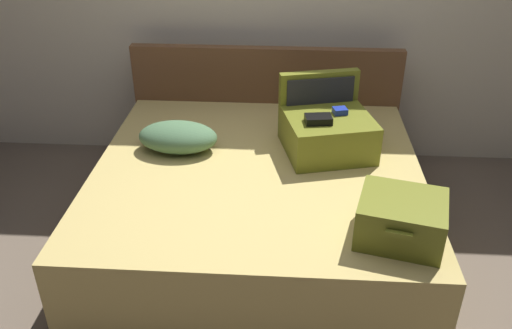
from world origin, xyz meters
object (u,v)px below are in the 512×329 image
at_px(pillow_near_headboard, 178,137).
at_px(bed, 257,205).
at_px(hard_case_large, 327,129).
at_px(hard_case_medium, 401,219).

bearing_deg(pillow_near_headboard, bed, -20.12).
relative_size(bed, pillow_near_headboard, 3.93).
xyz_separation_m(hard_case_large, pillow_near_headboard, (-0.91, -0.06, -0.06)).
xyz_separation_m(hard_case_large, hard_case_medium, (0.31, -0.86, -0.04)).
distance_m(bed, pillow_near_headboard, 0.64).
height_order(hard_case_large, pillow_near_headboard, hard_case_large).
bearing_deg(hard_case_large, hard_case_medium, -84.53).
height_order(hard_case_large, hard_case_medium, hard_case_large).
distance_m(hard_case_medium, pillow_near_headboard, 1.46).
bearing_deg(pillow_near_headboard, hard_case_large, 3.55).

